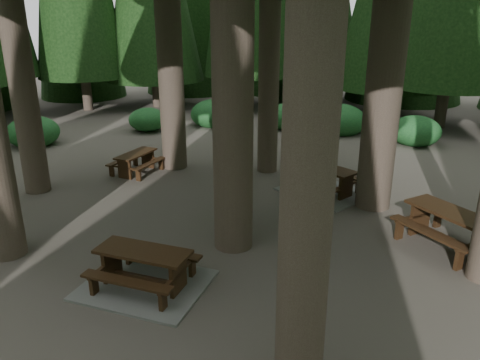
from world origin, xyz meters
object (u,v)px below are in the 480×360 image
Objects in this scene: picnic_table_c at (325,184)px; picnic_table_d at (450,223)px; picnic_table_b at (136,160)px; picnic_table_a at (145,274)px.

picnic_table_c is 3.91m from picnic_table_d.
picnic_table_c is at bearing -176.30° from picnic_table_d.
picnic_table_d reaches higher than picnic_table_b.
picnic_table_d is (9.31, 0.68, 0.12)m from picnic_table_b.
picnic_table_b is 0.73× the size of picnic_table_d.
picnic_table_a is 6.81m from picnic_table_b.
picnic_table_c reaches higher than picnic_table_a.
picnic_table_b is (-5.20, 4.40, 0.18)m from picnic_table_a.
picnic_table_d reaches higher than picnic_table_a.
picnic_table_d is at bearing 34.07° from picnic_table_a.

